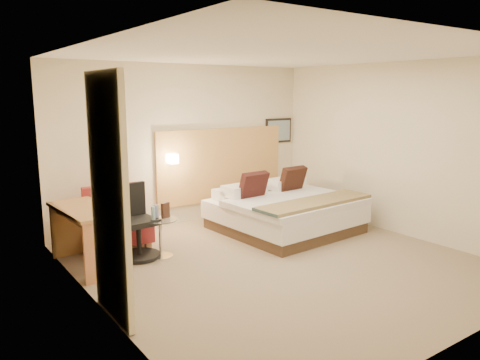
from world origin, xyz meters
TOP-DOWN VIEW (x-y plane):
  - floor at (0.00, 0.00)m, footprint 4.80×5.00m
  - ceiling at (0.00, 0.00)m, footprint 4.80×5.00m
  - wall_back at (0.00, 2.51)m, footprint 4.80×0.02m
  - wall_front at (0.00, -2.51)m, footprint 4.80×0.02m
  - wall_left at (-2.41, 0.00)m, footprint 0.02×5.00m
  - wall_right at (2.41, 0.00)m, footprint 0.02×5.00m
  - headboard_panel at (0.70, 2.47)m, footprint 2.60×0.04m
  - art_frame at (2.02, 2.48)m, footprint 0.62×0.03m
  - art_canvas at (2.02, 2.46)m, footprint 0.54×0.01m
  - lamp_arm at (-0.35, 2.42)m, footprint 0.02×0.12m
  - lamp_shade at (-0.35, 2.36)m, footprint 0.15×0.15m
  - curtain at (-2.36, -0.25)m, footprint 0.06×0.90m
  - bottle_a at (-1.30, 1.09)m, footprint 0.07×0.07m
  - bottle_b at (-1.23, 1.15)m, footprint 0.07×0.07m
  - menu_folder at (-1.11, 1.12)m, footprint 0.13×0.09m
  - bed at (1.02, 1.10)m, footprint 2.12×2.07m
  - lounge_chair at (-1.52, 1.89)m, footprint 0.87×0.77m
  - side_table at (-1.20, 1.10)m, footprint 0.62×0.62m
  - desk at (-2.11, 1.31)m, footprint 0.66×1.30m
  - desk_chair at (-1.47, 1.28)m, footprint 0.61×0.61m

SIDE VIEW (x-z plane):
  - floor at x=0.00m, z-range -0.02..0.00m
  - side_table at x=-1.20m, z-range 0.03..0.57m
  - bed at x=1.02m, z-range -0.17..0.81m
  - lounge_chair at x=-1.52m, z-range -0.09..0.79m
  - desk_chair at x=-1.47m, z-range -0.09..0.91m
  - desk at x=-2.11m, z-range 0.23..1.01m
  - bottle_a at x=-1.30m, z-range 0.53..0.73m
  - bottle_b at x=-1.23m, z-range 0.53..0.73m
  - menu_folder at x=-1.11m, z-range 0.53..0.75m
  - headboard_panel at x=0.70m, z-range 0.30..1.60m
  - lamp_arm at x=-0.35m, z-range 1.14..1.16m
  - lamp_shade at x=-0.35m, z-range 1.07..1.22m
  - curtain at x=-2.36m, z-range 0.01..2.43m
  - wall_back at x=0.00m, z-range 0.00..2.70m
  - wall_front at x=0.00m, z-range 0.00..2.70m
  - wall_left at x=-2.41m, z-range 0.00..2.70m
  - wall_right at x=2.41m, z-range 0.00..2.70m
  - art_frame at x=2.02m, z-range 1.27..1.73m
  - art_canvas at x=2.02m, z-range 1.30..1.70m
  - ceiling at x=0.00m, z-range 2.70..2.72m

